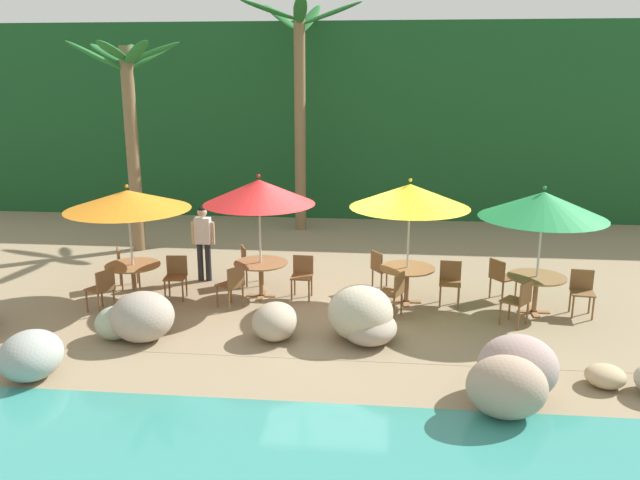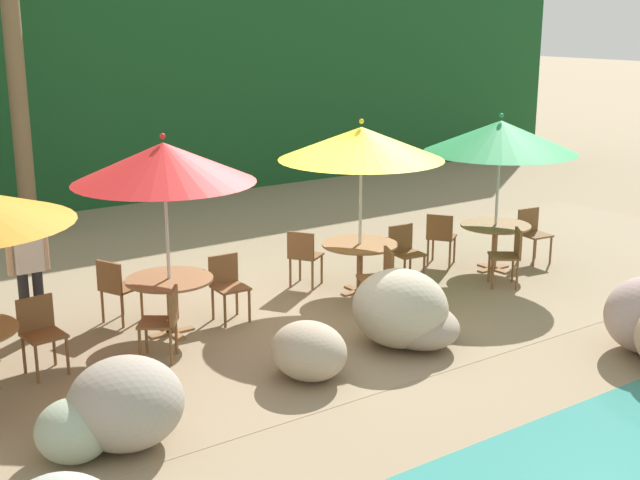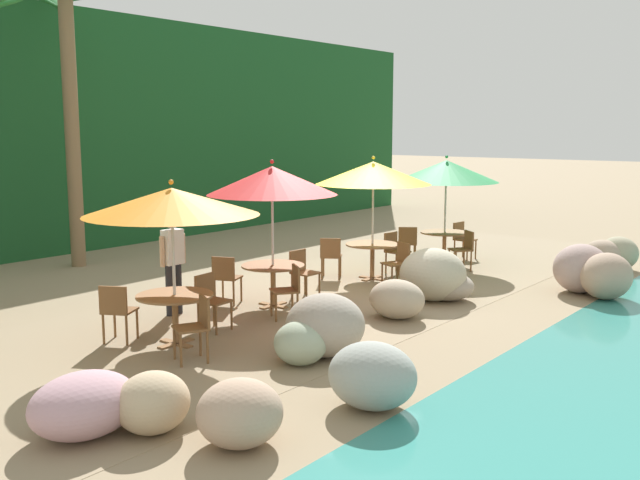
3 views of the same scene
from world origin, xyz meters
name	(u,v)px [view 1 (image 1 of 3)]	position (x,y,z in m)	size (l,w,h in m)	color
ground_plane	(329,304)	(0.00, 0.00, 0.00)	(120.00, 120.00, 0.00)	#937F60
terrace_deck	(329,304)	(0.00, 0.00, 0.00)	(18.00, 5.20, 0.01)	#937F60
foliage_backdrop	(353,121)	(0.00, 9.00, 3.00)	(28.00, 2.40, 6.00)	#194C23
rock_seawall	(293,339)	(-0.33, -2.69, 0.38)	(13.34, 3.49, 0.95)	tan
umbrella_orange	(128,200)	(-3.98, -0.12, 2.07)	(2.47, 2.47, 2.38)	silver
dining_table_orange	(133,270)	(-3.98, -0.12, 0.61)	(1.10, 1.10, 0.74)	olive
chair_orange_seaward	(176,274)	(-3.14, 0.05, 0.51)	(0.46, 0.47, 0.87)	brown
chair_orange_inland	(124,264)	(-4.46, 0.59, 0.51)	(0.57, 0.57, 0.87)	brown
chair_orange_left	(102,287)	(-4.29, -0.92, 0.51)	(0.57, 0.57, 0.87)	brown
umbrella_red	(259,192)	(-1.43, 0.30, 2.20)	(2.24, 2.24, 2.56)	silver
dining_table_red	(261,268)	(-1.43, 0.30, 0.61)	(1.10, 1.10, 0.74)	olive
chair_red_seaward	(302,273)	(-0.57, 0.36, 0.51)	(0.44, 0.45, 0.87)	brown
chair_red_inland	(249,262)	(-1.84, 1.05, 0.51)	(0.56, 0.55, 0.87)	brown
chair_red_left	(233,284)	(-1.85, -0.44, 0.51)	(0.59, 0.59, 0.87)	brown
umbrella_yellow	(410,196)	(1.56, 0.24, 2.19)	(2.35, 2.35, 2.53)	silver
dining_table_yellow	(407,273)	(1.56, 0.24, 0.61)	(1.10, 1.10, 0.74)	olive
chair_yellow_seaward	(450,279)	(2.41, 0.25, 0.51)	(0.46, 0.47, 0.87)	brown
chair_yellow_inland	(381,268)	(1.03, 0.92, 0.51)	(0.59, 0.58, 0.87)	brown
chair_yellow_left	(394,291)	(1.29, -0.57, 0.51)	(0.56, 0.56, 0.87)	brown
umbrella_green	(543,205)	(4.00, -0.08, 2.13)	(2.36, 2.36, 2.48)	silver
dining_table_green	(536,282)	(4.00, -0.08, 0.61)	(1.10, 1.10, 0.74)	olive
chair_green_seaward	(582,289)	(4.86, -0.09, 0.51)	(0.47, 0.47, 0.87)	brown
chair_green_inland	(500,276)	(3.45, 0.57, 0.51)	(0.59, 0.59, 0.87)	brown
chair_green_left	(520,300)	(3.56, -0.81, 0.51)	(0.59, 0.59, 0.87)	brown
palm_tree_nearest	(130,108)	(-5.29, 3.58, 3.65)	(2.76, 2.85, 5.29)	brown
palm_tree_second	(300,83)	(-1.39, 6.28, 4.23)	(3.30, 3.44, 6.49)	brown
waiter_in_white	(203,238)	(-2.88, 1.21, 0.99)	(0.52, 0.21, 1.70)	#232328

